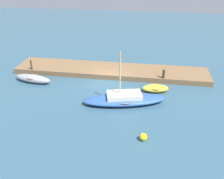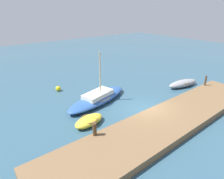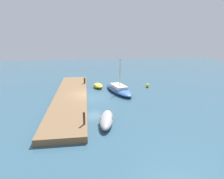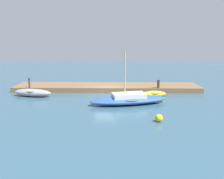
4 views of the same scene
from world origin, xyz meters
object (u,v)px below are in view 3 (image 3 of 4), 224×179
rowboat_grey (107,119)px  marker_buoy (147,85)px  mooring_post_west (85,81)px  mooring_post_mid_west (84,118)px  sailboat_blue (119,89)px  dinghy_yellow (98,86)px

rowboat_grey → marker_buoy: size_ratio=7.57×
mooring_post_west → mooring_post_mid_west: mooring_post_mid_west is taller
rowboat_grey → sailboat_blue: bearing=173.9°
rowboat_grey → mooring_post_mid_west: size_ratio=3.87×
dinghy_yellow → marker_buoy: 7.60m
mooring_post_west → dinghy_yellow: bearing=69.0°
mooring_post_mid_west → marker_buoy: size_ratio=1.95×
dinghy_yellow → rowboat_grey: bearing=-10.1°
dinghy_yellow → marker_buoy: dinghy_yellow is taller
rowboat_grey → marker_buoy: (-11.71, 7.62, -0.12)m
mooring_post_west → marker_buoy: mooring_post_west is taller
mooring_post_mid_west → marker_buoy: (-12.72, 9.59, -0.81)m
dinghy_yellow → marker_buoy: bearing=74.3°
dinghy_yellow → mooring_post_mid_west: 13.67m
marker_buoy → mooring_post_mid_west: bearing=-37.0°
rowboat_grey → dinghy_yellow: bearing=-170.5°
sailboat_blue → dinghy_yellow: 3.82m
dinghy_yellow → mooring_post_mid_west: size_ratio=2.51×
sailboat_blue → rowboat_grey: size_ratio=1.80×
mooring_post_west → mooring_post_mid_west: 14.27m
dinghy_yellow → mooring_post_west: (-0.78, -2.03, 0.67)m
rowboat_grey → mooring_post_mid_west: 2.32m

